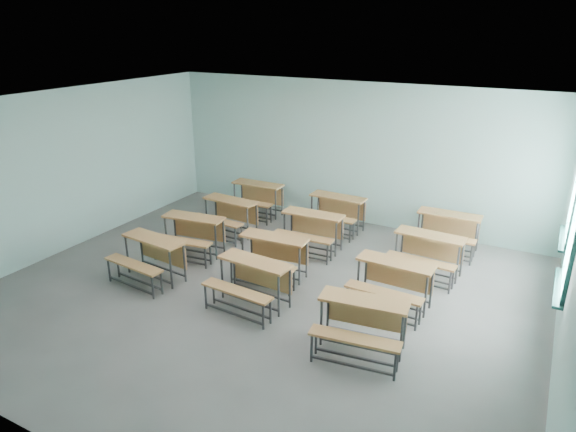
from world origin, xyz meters
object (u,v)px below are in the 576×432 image
desk_unit_r0c2 (362,319)px  desk_unit_r3c1 (336,208)px  desk_unit_r3c2 (447,227)px  desk_unit_r0c1 (251,277)px  desk_unit_r3c0 (256,195)px  desk_unit_r1c0 (191,230)px  desk_unit_r2c1 (311,227)px  desk_unit_r1c2 (393,278)px  desk_unit_r0c0 (150,253)px  desk_unit_r1c1 (272,252)px  desk_unit_r2c0 (228,212)px  desk_unit_r2c2 (427,249)px

desk_unit_r0c2 → desk_unit_r3c1: (-2.12, 4.00, 0.00)m
desk_unit_r0c2 → desk_unit_r3c2: (0.31, 4.05, 0.00)m
desk_unit_r0c1 → desk_unit_r3c2: 4.38m
desk_unit_r0c2 → desk_unit_r3c0: size_ratio=1.06×
desk_unit_r1c0 → desk_unit_r2c1: size_ratio=1.06×
desk_unit_r1c2 → desk_unit_r3c0: size_ratio=1.01×
desk_unit_r0c0 → desk_unit_r1c0: same height
desk_unit_r2c1 → desk_unit_r1c2: bearing=-34.8°
desk_unit_r1c1 → desk_unit_r2c0: bearing=140.9°
desk_unit_r1c2 → desk_unit_r2c2: size_ratio=0.99×
desk_unit_r1c0 → desk_unit_r3c1: size_ratio=1.06×
desk_unit_r0c0 → desk_unit_r0c1: (2.09, 0.07, 0.00)m
desk_unit_r0c1 → desk_unit_r2c1: (-0.10, 2.43, 0.00)m
desk_unit_r3c1 → desk_unit_r2c2: bearing=-25.8°
desk_unit_r1c2 → desk_unit_r2c1: (-2.13, 1.38, 0.00)m
desk_unit_r3c0 → desk_unit_r3c2: bearing=-0.5°
desk_unit_r0c1 → desk_unit_r3c2: (2.33, 3.71, 0.00)m
desk_unit_r0c0 → desk_unit_r2c2: size_ratio=1.03×
desk_unit_r2c0 → desk_unit_r3c2: 4.61m
desk_unit_r0c0 → desk_unit_r2c2: (4.33, 2.51, 0.00)m
desk_unit_r1c0 → desk_unit_r3c2: bearing=22.8°
desk_unit_r0c0 → desk_unit_r3c1: 4.23m
desk_unit_r2c1 → desk_unit_r2c2: 2.35m
desk_unit_r1c1 → desk_unit_r2c1: bearing=82.6°
desk_unit_r0c1 → desk_unit_r3c1: size_ratio=1.02×
desk_unit_r1c2 → desk_unit_r2c0: (-4.10, 1.30, 0.00)m
desk_unit_r2c0 → desk_unit_r2c2: size_ratio=1.01×
desk_unit_r2c0 → desk_unit_r3c1: (1.98, 1.32, 0.00)m
desk_unit_r0c1 → desk_unit_r2c0: same height
desk_unit_r0c2 → desk_unit_r2c1: size_ratio=1.06×
desk_unit_r0c0 → desk_unit_r0c1: same height
desk_unit_r1c0 → desk_unit_r2c0: 1.21m
desk_unit_r0c0 → desk_unit_r3c0: size_ratio=1.05×
desk_unit_r2c0 → desk_unit_r2c2: same height
desk_unit_r0c1 → desk_unit_r2c1: same height
desk_unit_r1c2 → desk_unit_r2c2: 1.41m
desk_unit_r1c1 → desk_unit_r3c2: (2.53, 2.70, 0.00)m
desk_unit_r1c1 → desk_unit_r1c2: size_ratio=1.01×
desk_unit_r3c2 → desk_unit_r1c1: bearing=-133.8°
desk_unit_r0c0 → desk_unit_r3c2: 5.82m
desk_unit_r2c2 → desk_unit_r3c1: 2.64m
desk_unit_r1c0 → desk_unit_r2c1: bearing=25.4°
desk_unit_r0c0 → desk_unit_r0c1: bearing=8.0°
desk_unit_r0c1 → desk_unit_r0c2: bearing=-5.3°
desk_unit_r0c2 → desk_unit_r1c2: size_ratio=1.05×
desk_unit_r0c2 → desk_unit_r3c1: size_ratio=1.06×
desk_unit_r1c2 → desk_unit_r3c2: size_ratio=1.02×
desk_unit_r1c2 → desk_unit_r3c0: (-4.20, 2.61, 0.00)m
desk_unit_r1c0 → desk_unit_r1c2: (4.14, -0.09, 0.00)m
desk_unit_r1c1 → desk_unit_r0c0: bearing=-153.8°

